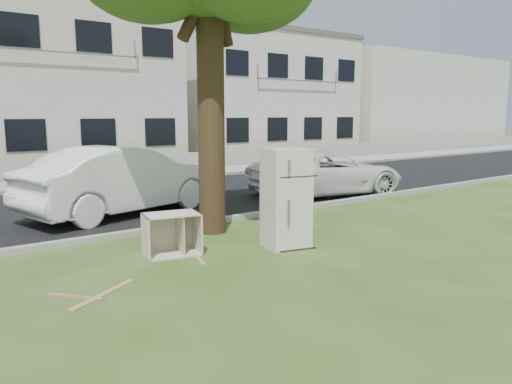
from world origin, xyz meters
TOP-DOWN VIEW (x-y plane):
  - ground at (0.00, 0.00)m, footprint 120.00×120.00m
  - road at (0.00, 6.00)m, footprint 120.00×7.00m
  - kerb_near at (0.00, 2.45)m, footprint 120.00×0.18m
  - kerb_far at (0.00, 9.55)m, footprint 120.00×0.18m
  - sidewalk at (0.00, 11.00)m, footprint 120.00×2.80m
  - low_wall at (0.00, 12.60)m, footprint 120.00×0.15m
  - townhouse_center at (0.00, 17.50)m, footprint 11.22×8.16m
  - townhouse_right at (12.00, 17.50)m, footprint 10.20×8.16m
  - filler_right at (26.00, 18.00)m, footprint 16.00×9.00m
  - fridge at (0.07, 0.04)m, footprint 0.87×0.83m
  - cabinet at (-1.83, 0.80)m, footprint 1.03×0.75m
  - plank_a at (-3.46, -0.40)m, footprint 1.10×0.71m
  - plank_b at (-3.80, -0.26)m, footprint 0.59×0.70m
  - plank_c at (-1.60, 0.32)m, footprint 0.29×0.76m
  - car_center at (-1.10, 4.72)m, footprint 5.25×2.93m
  - car_right at (4.85, 3.85)m, footprint 5.02×2.99m

SIDE VIEW (x-z plane):
  - ground at x=0.00m, z-range 0.00..0.00m
  - kerb_near at x=0.00m, z-range -0.06..0.06m
  - kerb_far at x=0.00m, z-range -0.06..0.06m
  - road at x=0.00m, z-range 0.00..0.01m
  - sidewalk at x=0.00m, z-range 0.00..0.01m
  - plank_b at x=-3.80m, z-range 0.00..0.02m
  - plank_c at x=-1.60m, z-range 0.00..0.02m
  - plank_a at x=-3.46m, z-range 0.00..0.02m
  - low_wall at x=0.00m, z-range 0.00..0.70m
  - cabinet at x=-1.83m, z-range 0.00..0.72m
  - car_right at x=4.85m, z-range 0.00..1.31m
  - car_center at x=-1.10m, z-range 0.00..1.64m
  - fridge at x=0.07m, z-range 0.00..1.79m
  - filler_right at x=26.00m, z-range 0.00..6.40m
  - townhouse_right at x=12.00m, z-range 0.00..6.84m
  - townhouse_center at x=0.00m, z-range 0.00..7.44m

